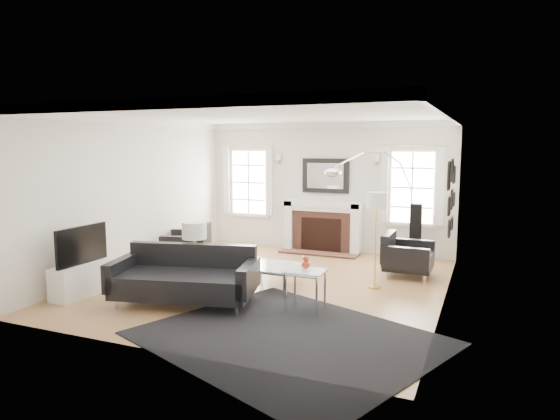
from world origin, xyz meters
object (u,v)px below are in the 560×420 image
at_px(armchair_left, 189,245).
at_px(armchair_right, 405,256).
at_px(sofa, 186,278).
at_px(fireplace, 323,227).
at_px(arc_floor_lamp, 375,201).
at_px(coffee_table, 272,267).
at_px(gourd_lamp, 194,238).

bearing_deg(armchair_left, armchair_right, 8.30).
distance_m(sofa, armchair_left, 2.62).
xyz_separation_m(fireplace, sofa, (-0.75, -4.17, -0.17)).
bearing_deg(armchair_left, sofa, -58.05).
height_order(fireplace, arc_floor_lamp, arc_floor_lamp).
bearing_deg(arc_floor_lamp, armchair_right, -42.06).
relative_size(armchair_left, armchair_right, 1.22).
height_order(armchair_left, arc_floor_lamp, arc_floor_lamp).
xyz_separation_m(sofa, coffee_table, (0.84, 1.23, -0.04)).
relative_size(armchair_right, arc_floor_lamp, 0.40).
relative_size(fireplace, arc_floor_lamp, 0.74).
bearing_deg(gourd_lamp, fireplace, 75.47).
bearing_deg(sofa, gourd_lamp, 108.87).
relative_size(fireplace, gourd_lamp, 2.78).
xyz_separation_m(coffee_table, gourd_lamp, (-1.02, -0.69, 0.53)).
bearing_deg(fireplace, arc_floor_lamp, -29.33).
bearing_deg(coffee_table, armchair_left, 156.03).
bearing_deg(coffee_table, sofa, -124.17).
bearing_deg(sofa, armchair_left, 121.95).
bearing_deg(fireplace, sofa, -100.24).
height_order(armchair_left, armchair_right, same).
relative_size(armchair_left, gourd_lamp, 1.85).
distance_m(fireplace, arc_floor_lamp, 1.62).
relative_size(fireplace, coffee_table, 2.08).
relative_size(gourd_lamp, arc_floor_lamp, 0.27).
relative_size(armchair_left, arc_floor_lamp, 0.49).
bearing_deg(gourd_lamp, armchair_right, 38.01).
height_order(fireplace, armchair_left, fireplace).
height_order(armchair_left, coffee_table, armchair_left).
relative_size(armchair_left, coffee_table, 1.38).
relative_size(fireplace, armchair_left, 1.50).
distance_m(armchair_right, gourd_lamp, 3.74).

